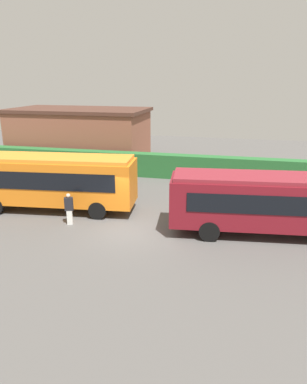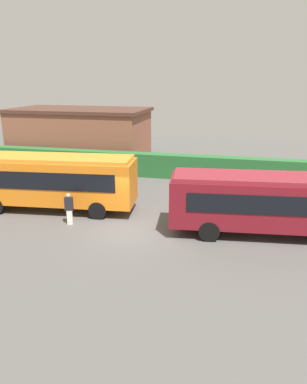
% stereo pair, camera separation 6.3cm
% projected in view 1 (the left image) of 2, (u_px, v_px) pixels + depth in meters
% --- Properties ---
extents(ground_plane, '(64.00, 64.00, 0.00)m').
position_uv_depth(ground_plane, '(130.00, 231.00, 18.59)').
color(ground_plane, '#514F4C').
extents(bus_orange, '(10.03, 3.53, 3.24)m').
position_uv_depth(bus_orange, '(51.00, 179.00, 21.14)').
color(bus_orange, orange).
rests_on(bus_orange, ground_plane).
extents(bus_maroon, '(10.51, 3.65, 3.04)m').
position_uv_depth(bus_maroon, '(275.00, 201.00, 17.70)').
color(bus_maroon, maroon).
rests_on(bus_maroon, ground_plane).
extents(person_left, '(0.51, 0.55, 1.67)m').
position_uv_depth(person_left, '(38.00, 185.00, 23.54)').
color(person_left, '#4C6B47').
rests_on(person_left, ground_plane).
extents(person_center, '(0.38, 0.46, 1.91)m').
position_uv_depth(person_center, '(85.00, 179.00, 24.40)').
color(person_center, black).
rests_on(person_center, ground_plane).
extents(person_right, '(0.51, 0.40, 1.72)m').
position_uv_depth(person_right, '(69.00, 208.00, 19.25)').
color(person_right, silver).
rests_on(person_right, ground_plane).
extents(hedge_row, '(44.00, 1.08, 1.84)m').
position_uv_depth(hedge_row, '(170.00, 166.00, 28.44)').
color(hedge_row, '#26612D').
rests_on(hedge_row, ground_plane).
extents(depot_building, '(12.57, 6.76, 4.85)m').
position_uv_depth(depot_building, '(80.00, 135.00, 34.14)').
color(depot_building, brown).
rests_on(depot_building, ground_plane).
extents(traffic_cone, '(0.36, 0.36, 0.60)m').
position_uv_depth(traffic_cone, '(5.00, 170.00, 29.62)').
color(traffic_cone, orange).
rests_on(traffic_cone, ground_plane).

